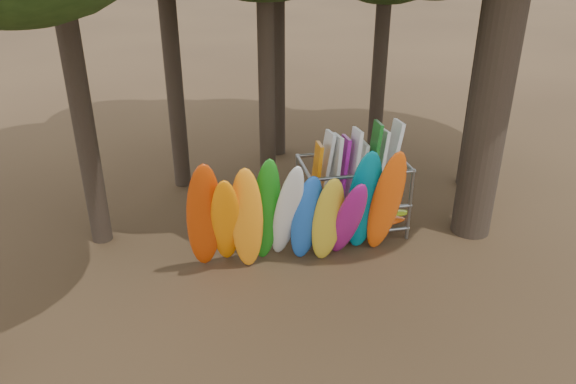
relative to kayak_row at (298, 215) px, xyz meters
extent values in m
plane|color=#47331E|center=(0.74, -0.29, -1.41)|extent=(120.00, 120.00, 0.00)
cylinder|color=black|center=(-2.46, 5.24, 3.84)|extent=(0.49, 0.49, 10.50)
cylinder|color=black|center=(3.88, 5.68, 3.42)|extent=(0.46, 0.46, 9.65)
cylinder|color=black|center=(-0.16, 2.96, 3.90)|extent=(0.42, 0.42, 10.62)
ellipsoid|color=#BD3808|center=(-2.08, 0.02, 0.13)|extent=(0.86, 1.48, 3.18)
ellipsoid|color=orange|center=(-1.62, 0.00, -0.03)|extent=(0.77, 1.81, 2.90)
ellipsoid|color=orange|center=(-1.16, -0.08, 0.03)|extent=(0.86, 1.19, 2.96)
ellipsoid|color=#1A7616|center=(-0.70, 0.14, 0.08)|extent=(0.71, 1.22, 3.05)
ellipsoid|color=silver|center=(-0.24, 0.02, 0.05)|extent=(0.78, 1.72, 3.03)
ellipsoid|color=#1D54B4|center=(0.22, 0.05, -0.16)|extent=(0.84, 1.15, 2.59)
ellipsoid|color=gold|center=(0.68, -0.10, -0.18)|extent=(0.75, 1.02, 2.54)
ellipsoid|color=#8F176F|center=(1.14, -0.16, -0.19)|extent=(0.75, 1.66, 2.60)
ellipsoid|color=#047385|center=(1.60, 0.14, 0.08)|extent=(0.91, 1.34, 3.06)
ellipsoid|color=#EC530D|center=(2.06, -0.07, 0.11)|extent=(0.74, 1.40, 3.14)
ellipsoid|color=#CE420B|center=(1.77, 1.02, -0.99)|extent=(2.66, 0.55, 0.24)
ellipsoid|color=#8DA616|center=(1.77, 1.35, -0.99)|extent=(3.19, 0.55, 0.24)
ellipsoid|color=#1A781E|center=(1.77, 1.67, -0.99)|extent=(2.61, 0.55, 0.24)
ellipsoid|color=#B70D1E|center=(1.77, 1.98, -0.99)|extent=(3.22, 0.55, 0.24)
cube|color=orange|center=(0.80, 1.58, -0.21)|extent=(0.39, 0.76, 2.44)
cube|color=silver|center=(1.04, 1.77, -0.09)|extent=(0.58, 0.80, 2.65)
cube|color=silver|center=(1.28, 1.62, -0.12)|extent=(0.39, 0.80, 2.61)
cube|color=#9B1994|center=(1.53, 1.74, -0.17)|extent=(0.38, 0.77, 2.50)
cube|color=silver|center=(1.77, 1.59, -0.06)|extent=(0.38, 0.79, 2.74)
cube|color=silver|center=(2.01, 1.80, -0.27)|extent=(0.44, 0.74, 2.30)
cube|color=#17681F|center=(2.26, 1.57, 0.03)|extent=(0.47, 0.78, 2.90)
cube|color=white|center=(2.50, 1.74, -0.11)|extent=(0.44, 0.79, 2.63)
cube|color=silver|center=(2.75, 1.62, 0.02)|extent=(0.59, 0.79, 2.87)
camera|label=1|loc=(-2.46, -10.84, 6.01)|focal=35.00mm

